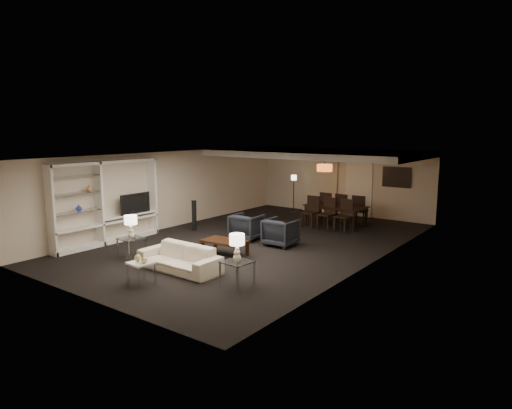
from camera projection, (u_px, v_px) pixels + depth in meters
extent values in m
plane|color=black|center=(256.00, 242.00, 13.13)|extent=(11.00, 11.00, 0.00)
cube|color=silver|center=(256.00, 155.00, 12.72)|extent=(7.00, 11.00, 0.02)
cube|color=beige|center=(342.00, 181.00, 17.29)|extent=(7.00, 0.02, 2.50)
cube|color=beige|center=(82.00, 235.00, 8.57)|extent=(7.00, 0.02, 2.50)
cube|color=beige|center=(171.00, 190.00, 14.98)|extent=(0.02, 11.00, 2.50)
cube|color=beige|center=(374.00, 213.00, 10.87)|extent=(0.02, 11.00, 2.50)
cube|color=silver|center=(317.00, 153.00, 15.51)|extent=(7.00, 4.00, 0.20)
cube|color=beige|center=(320.00, 181.00, 17.76)|extent=(1.50, 0.12, 2.40)
cube|color=silver|center=(359.00, 188.00, 16.89)|extent=(0.90, 0.05, 2.10)
cube|color=#142D38|center=(397.00, 177.00, 15.97)|extent=(0.95, 0.04, 0.65)
cylinder|color=#D8591E|center=(325.00, 168.00, 15.42)|extent=(0.52, 0.52, 0.24)
imported|color=beige|center=(180.00, 258.00, 10.45)|extent=(2.05, 0.81, 0.60)
imported|color=black|center=(247.00, 227.00, 13.40)|extent=(0.88, 0.90, 0.76)
imported|color=black|center=(281.00, 232.00, 12.70)|extent=(0.84, 0.86, 0.76)
sphere|color=#D0C16E|center=(138.00, 258.00, 9.60)|extent=(0.15, 0.15, 0.15)
sphere|color=#E3CA78|center=(144.00, 260.00, 9.48)|extent=(0.13, 0.13, 0.13)
imported|color=black|center=(133.00, 203.00, 13.53)|extent=(1.03, 0.14, 0.59)
imported|color=#2532A2|center=(79.00, 208.00, 12.14)|extent=(0.17, 0.17, 0.18)
imported|color=#C17F40|center=(89.00, 188.00, 12.33)|extent=(0.15, 0.15, 0.16)
cube|color=black|center=(194.00, 215.00, 14.58)|extent=(0.12, 0.12, 0.97)
imported|color=black|center=(335.00, 216.00, 15.24)|extent=(2.02, 1.19, 0.69)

